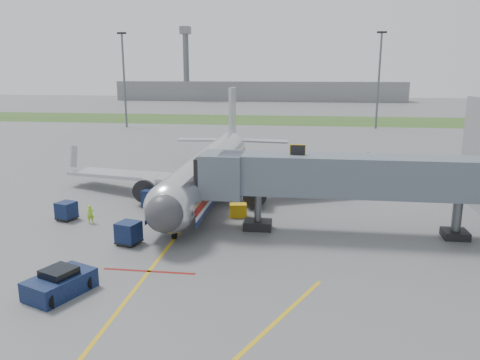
# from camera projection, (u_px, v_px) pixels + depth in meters

# --- Properties ---
(ground) EXTENTS (400.00, 400.00, 0.00)m
(ground) POSITION_uv_depth(u_px,v_px,m) (167.00, 248.00, 33.36)
(ground) COLOR #565659
(ground) RESTS_ON ground
(grass_strip) EXTENTS (300.00, 25.00, 0.01)m
(grass_strip) POSITION_uv_depth(u_px,v_px,m) (267.00, 120.00, 120.17)
(grass_strip) COLOR #2D4C1E
(grass_strip) RESTS_ON ground
(apron_markings) EXTENTS (21.52, 50.00, 0.01)m
(apron_markings) POSITION_uv_depth(u_px,v_px,m) (129.00, 296.00, 26.22)
(apron_markings) COLOR gold
(apron_markings) RESTS_ON ground
(airliner) EXTENTS (32.10, 35.67, 10.25)m
(airliner) POSITION_uv_depth(u_px,v_px,m) (209.00, 169.00, 47.46)
(airliner) COLOR silver
(airliner) RESTS_ON ground
(jet_bridge) EXTENTS (25.30, 4.00, 6.90)m
(jet_bridge) POSITION_uv_depth(u_px,v_px,m) (348.00, 177.00, 35.46)
(jet_bridge) COLOR slate
(jet_bridge) RESTS_ON ground
(light_mast_left) EXTENTS (2.00, 0.44, 20.40)m
(light_mast_left) POSITION_uv_depth(u_px,v_px,m) (124.00, 78.00, 102.38)
(light_mast_left) COLOR #595B60
(light_mast_left) RESTS_ON ground
(light_mast_right) EXTENTS (2.00, 0.44, 20.40)m
(light_mast_right) POSITION_uv_depth(u_px,v_px,m) (379.00, 78.00, 99.94)
(light_mast_right) COLOR #595B60
(light_mast_right) RESTS_ON ground
(distant_terminal) EXTENTS (120.00, 14.00, 8.00)m
(distant_terminal) POSITION_uv_depth(u_px,v_px,m) (259.00, 91.00, 197.75)
(distant_terminal) COLOR slate
(distant_terminal) RESTS_ON ground
(control_tower) EXTENTS (4.00, 4.00, 30.00)m
(control_tower) POSITION_uv_depth(u_px,v_px,m) (186.00, 58.00, 193.85)
(control_tower) COLOR #595B60
(control_tower) RESTS_ON ground
(pushback_tug) EXTENTS (3.45, 4.23, 1.53)m
(pushback_tug) POSITION_uv_depth(u_px,v_px,m) (60.00, 283.00, 26.42)
(pushback_tug) COLOR black
(pushback_tug) RESTS_ON ground
(baggage_cart_a) EXTENTS (1.86, 1.86, 1.69)m
(baggage_cart_a) POSITION_uv_depth(u_px,v_px,m) (152.00, 198.00, 43.09)
(baggage_cart_a) COLOR black
(baggage_cart_a) RESTS_ON ground
(baggage_cart_b) EXTENTS (1.88, 1.88, 1.65)m
(baggage_cart_b) POSITION_uv_depth(u_px,v_px,m) (129.00, 233.00, 33.99)
(baggage_cart_b) COLOR black
(baggage_cart_b) RESTS_ON ground
(baggage_cart_c) EXTENTS (1.78, 1.78, 1.54)m
(baggage_cart_c) POSITION_uv_depth(u_px,v_px,m) (66.00, 211.00, 39.58)
(baggage_cart_c) COLOR black
(baggage_cart_c) RESTS_ON ground
(belt_loader) EXTENTS (1.58, 4.25, 2.04)m
(belt_loader) POSITION_uv_depth(u_px,v_px,m) (182.00, 192.00, 46.79)
(belt_loader) COLOR black
(belt_loader) RESTS_ON ground
(ground_power_cart) EXTENTS (1.60, 1.21, 1.15)m
(ground_power_cart) POSITION_uv_depth(u_px,v_px,m) (238.00, 210.00, 40.41)
(ground_power_cart) COLOR #E1A60D
(ground_power_cart) RESTS_ON ground
(ramp_worker) EXTENTS (0.67, 0.63, 1.54)m
(ramp_worker) POSITION_uv_depth(u_px,v_px,m) (90.00, 214.00, 38.66)
(ramp_worker) COLOR #96E51A
(ramp_worker) RESTS_ON ground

